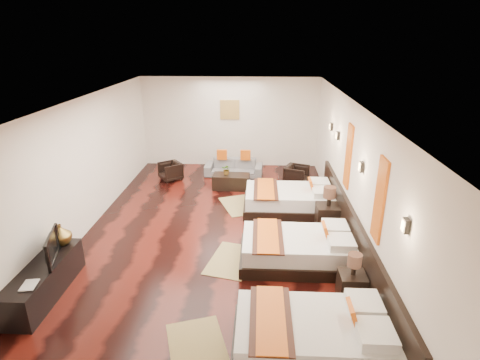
# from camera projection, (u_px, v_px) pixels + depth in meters

# --- Properties ---
(floor) EXTENTS (5.50, 9.50, 0.01)m
(floor) POSITION_uv_depth(u_px,v_px,m) (214.00, 235.00, 8.24)
(floor) COLOR black
(floor) RESTS_ON ground
(ceiling) EXTENTS (5.50, 9.50, 0.01)m
(ceiling) POSITION_uv_depth(u_px,v_px,m) (210.00, 103.00, 7.25)
(ceiling) COLOR white
(ceiling) RESTS_ON floor
(back_wall) EXTENTS (5.50, 0.01, 2.80)m
(back_wall) POSITION_uv_depth(u_px,v_px,m) (230.00, 122.00, 12.18)
(back_wall) COLOR silver
(back_wall) RESTS_ON floor
(left_wall) EXTENTS (0.01, 9.50, 2.80)m
(left_wall) POSITION_uv_depth(u_px,v_px,m) (78.00, 171.00, 7.87)
(left_wall) COLOR silver
(left_wall) RESTS_ON floor
(right_wall) EXTENTS (0.01, 9.50, 2.80)m
(right_wall) POSITION_uv_depth(u_px,v_px,m) (351.00, 175.00, 7.61)
(right_wall) COLOR silver
(right_wall) RESTS_ON floor
(headboard_panel) EXTENTS (0.08, 6.60, 0.90)m
(headboard_panel) POSITION_uv_depth(u_px,v_px,m) (353.00, 238.00, 7.20)
(headboard_panel) COLOR black
(headboard_panel) RESTS_ON floor
(bed_near) EXTENTS (2.10, 1.32, 0.80)m
(bed_near) POSITION_uv_depth(u_px,v_px,m) (314.00, 336.00, 5.12)
(bed_near) COLOR black
(bed_near) RESTS_ON floor
(bed_mid) EXTENTS (2.11, 1.32, 0.80)m
(bed_mid) POSITION_uv_depth(u_px,v_px,m) (299.00, 249.00, 7.18)
(bed_mid) COLOR black
(bed_mid) RESTS_ON floor
(bed_far) EXTENTS (2.15, 1.35, 0.82)m
(bed_far) POSITION_uv_depth(u_px,v_px,m) (290.00, 200.00, 9.29)
(bed_far) COLOR black
(bed_far) RESTS_ON floor
(nightstand_a) EXTENTS (0.42, 0.42, 0.82)m
(nightstand_a) POSITION_uv_depth(u_px,v_px,m) (352.00, 283.00, 6.16)
(nightstand_a) COLOR black
(nightstand_a) RESTS_ON floor
(nightstand_b) EXTENTS (0.49, 0.49, 0.98)m
(nightstand_b) POSITION_uv_depth(u_px,v_px,m) (328.00, 214.00, 8.40)
(nightstand_b) COLOR black
(nightstand_b) RESTS_ON floor
(jute_mat_near) EXTENTS (1.09, 1.37, 0.01)m
(jute_mat_near) POSITION_uv_depth(u_px,v_px,m) (198.00, 350.00, 5.23)
(jute_mat_near) COLOR #96804C
(jute_mat_near) RESTS_ON floor
(jute_mat_mid) EXTENTS (1.01, 1.34, 0.01)m
(jute_mat_mid) POSITION_uv_depth(u_px,v_px,m) (231.00, 260.00, 7.32)
(jute_mat_mid) COLOR #96804C
(jute_mat_mid) RESTS_ON floor
(jute_mat_far) EXTENTS (1.14, 1.39, 0.01)m
(jute_mat_far) POSITION_uv_depth(u_px,v_px,m) (239.00, 205.00, 9.65)
(jute_mat_far) COLOR #96804C
(jute_mat_far) RESTS_ON floor
(tv_console) EXTENTS (0.50, 1.80, 0.55)m
(tv_console) POSITION_uv_depth(u_px,v_px,m) (45.00, 280.00, 6.26)
(tv_console) COLOR black
(tv_console) RESTS_ON floor
(tv) EXTENTS (0.33, 0.81, 0.47)m
(tv) POSITION_uv_depth(u_px,v_px,m) (47.00, 248.00, 6.23)
(tv) COLOR black
(tv) RESTS_ON tv_console
(book) EXTENTS (0.25, 0.31, 0.03)m
(book) POSITION_uv_depth(u_px,v_px,m) (22.00, 286.00, 5.65)
(book) COLOR black
(book) RESTS_ON tv_console
(figurine) EXTENTS (0.45, 0.45, 0.38)m
(figurine) POSITION_uv_depth(u_px,v_px,m) (61.00, 234.00, 6.74)
(figurine) COLOR brown
(figurine) RESTS_ON tv_console
(sofa) EXTENTS (1.74, 0.76, 0.50)m
(sofa) POSITION_uv_depth(u_px,v_px,m) (234.00, 168.00, 11.62)
(sofa) COLOR slate
(sofa) RESTS_ON floor
(armchair_left) EXTENTS (0.81, 0.80, 0.53)m
(armchair_left) POSITION_uv_depth(u_px,v_px,m) (170.00, 171.00, 11.26)
(armchair_left) COLOR black
(armchair_left) RESTS_ON floor
(armchair_right) EXTENTS (0.80, 0.79, 0.56)m
(armchair_right) POSITION_uv_depth(u_px,v_px,m) (297.00, 175.00, 10.89)
(armchair_right) COLOR black
(armchair_right) RESTS_ON floor
(coffee_table) EXTENTS (1.02, 0.55, 0.40)m
(coffee_table) POSITION_uv_depth(u_px,v_px,m) (231.00, 182.00, 10.65)
(coffee_table) COLOR black
(coffee_table) RESTS_ON floor
(table_plant) EXTENTS (0.30, 0.27, 0.29)m
(table_plant) POSITION_uv_depth(u_px,v_px,m) (227.00, 170.00, 10.55)
(table_plant) COLOR #26591D
(table_plant) RESTS_ON coffee_table
(orange_panel_a) EXTENTS (0.04, 0.40, 1.30)m
(orange_panel_a) POSITION_uv_depth(u_px,v_px,m) (380.00, 200.00, 5.73)
(orange_panel_a) COLOR #D86014
(orange_panel_a) RESTS_ON right_wall
(orange_panel_b) EXTENTS (0.04, 0.40, 1.30)m
(orange_panel_b) POSITION_uv_depth(u_px,v_px,m) (348.00, 156.00, 7.79)
(orange_panel_b) COLOR #D86014
(orange_panel_b) RESTS_ON right_wall
(sconce_near) EXTENTS (0.07, 0.12, 0.18)m
(sconce_near) POSITION_uv_depth(u_px,v_px,m) (405.00, 226.00, 4.65)
(sconce_near) COLOR black
(sconce_near) RESTS_ON right_wall
(sconce_mid) EXTENTS (0.07, 0.12, 0.18)m
(sconce_mid) POSITION_uv_depth(u_px,v_px,m) (361.00, 167.00, 6.71)
(sconce_mid) COLOR black
(sconce_mid) RESTS_ON right_wall
(sconce_far) EXTENTS (0.07, 0.12, 0.18)m
(sconce_far) POSITION_uv_depth(u_px,v_px,m) (338.00, 136.00, 8.76)
(sconce_far) COLOR black
(sconce_far) RESTS_ON right_wall
(sconce_lounge) EXTENTS (0.07, 0.12, 0.18)m
(sconce_lounge) POSITION_uv_depth(u_px,v_px,m) (331.00, 127.00, 9.60)
(sconce_lounge) COLOR black
(sconce_lounge) RESTS_ON right_wall
(gold_artwork) EXTENTS (0.60, 0.04, 0.60)m
(gold_artwork) POSITION_uv_depth(u_px,v_px,m) (230.00, 110.00, 12.02)
(gold_artwork) COLOR #AD873F
(gold_artwork) RESTS_ON back_wall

